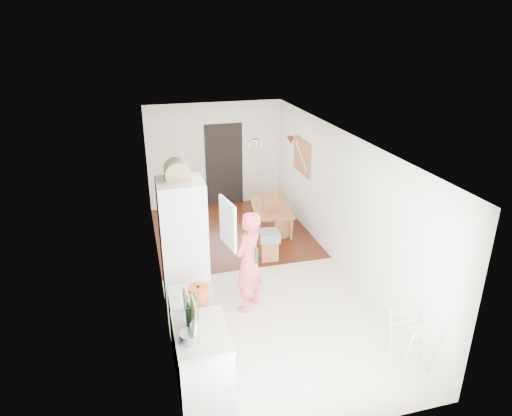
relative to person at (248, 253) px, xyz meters
name	(u,v)px	position (x,y,z in m)	size (l,w,h in m)	color
room_shell	(253,210)	(0.33, 0.96, 0.29)	(3.20, 7.00, 2.50)	white
floor	(253,274)	(0.33, 0.96, -0.96)	(3.20, 7.00, 0.01)	beige
wood_floor_overlay	(231,231)	(0.33, 2.81, -0.96)	(3.20, 3.30, 0.01)	#4F1F10
sage_wall_panel	(165,240)	(-1.26, -1.04, 0.89)	(0.02, 3.00, 1.30)	gray
tile_splashback	(175,317)	(-1.25, -1.59, 0.19)	(0.02, 1.90, 0.50)	black
doorway_recess	(224,165)	(0.53, 4.44, 0.04)	(0.90, 0.04, 2.00)	black
base_cabinet	(203,364)	(-0.97, -1.59, -0.53)	(0.60, 0.90, 0.86)	silver
worktop	(201,332)	(-0.97, -1.59, -0.07)	(0.62, 0.92, 0.06)	#C1B2A3
range_cooker	(194,326)	(-0.97, -0.84, -0.52)	(0.60, 0.60, 0.88)	silver
cooker_top	(192,296)	(-0.97, -0.84, -0.06)	(0.60, 0.60, 0.04)	#B0AFB2
fridge_housing	(184,249)	(-0.94, 0.18, 0.11)	(0.66, 0.66, 2.15)	silver
fridge_door	(228,223)	(-0.33, -0.12, 0.59)	(0.56, 0.04, 0.70)	silver
fridge_interior	(203,218)	(-0.63, 0.18, 0.59)	(0.02, 0.52, 0.66)	white
pinboard	(302,156)	(1.91, 2.86, 0.59)	(0.03, 0.90, 0.70)	tan
pinboard_frame	(301,156)	(1.90, 2.86, 0.59)	(0.01, 0.94, 0.74)	#A66B3C
wall_sconce	(291,140)	(1.87, 3.51, 0.79)	(0.18, 0.18, 0.16)	maroon
person	(248,253)	(0.00, 0.00, 0.00)	(0.70, 0.46, 1.92)	#F45959
dining_table	(272,219)	(1.24, 2.77, -0.74)	(1.23, 0.69, 0.43)	#A66B3C
dining_chair	(277,215)	(1.20, 2.34, -0.47)	(0.42, 0.42, 0.99)	#A66B3C
stool	(268,249)	(0.75, 1.44, -0.75)	(0.32, 0.32, 0.42)	#A66B3C
grey_drape	(269,236)	(0.76, 1.40, -0.46)	(0.37, 0.37, 0.17)	slate
drying_rack	(412,344)	(1.67, -1.90, -0.55)	(0.42, 0.38, 0.81)	silver
bread_bin	(177,172)	(-0.96, 0.27, 1.29)	(0.37, 0.35, 0.19)	tan
red_casserole	(198,293)	(-0.89, -0.93, 0.04)	(0.27, 0.27, 0.16)	#CE431A
steel_pan	(190,337)	(-1.12, -1.76, 0.01)	(0.22, 0.22, 0.11)	#B0AFB2
held_bottle	(256,255)	(0.07, -0.19, 0.06)	(0.05, 0.05, 0.25)	#194121
bottle_a	(189,318)	(-1.09, -1.53, 0.10)	(0.07, 0.07, 0.29)	#194121
bottle_b	(196,309)	(-0.99, -1.38, 0.11)	(0.07, 0.07, 0.30)	#194121
bottle_c	(194,332)	(-1.07, -1.74, 0.06)	(0.08, 0.08, 0.21)	silver
pepper_mill_front	(188,305)	(-1.06, -1.19, 0.06)	(0.05, 0.05, 0.20)	tan
pepper_mill_back	(186,299)	(-1.07, -1.06, 0.07)	(0.06, 0.06, 0.21)	tan
chopping_boards	(193,318)	(-1.06, -1.63, 0.16)	(0.04, 0.30, 0.41)	tan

